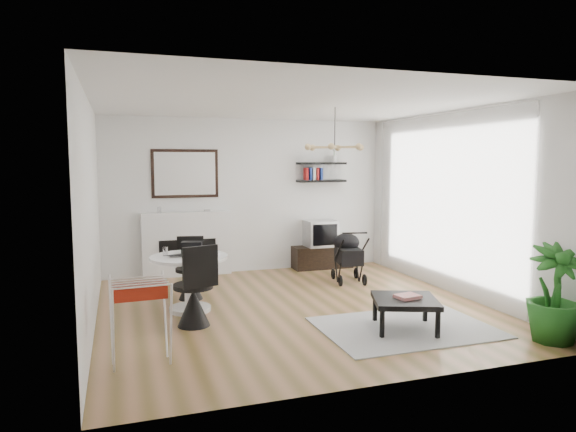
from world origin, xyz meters
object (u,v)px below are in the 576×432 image
object	(u,v)px
stroller	(348,259)
coffee_table	(405,302)
fireplace	(187,236)
crt_tv	(320,233)
potted_plant	(555,293)
tv_console	(322,257)
drying_rack	(141,320)
dining_table	(189,275)

from	to	relation	value
stroller	coffee_table	bearing A→B (deg)	-89.49
fireplace	coffee_table	size ratio (longest dim) A/B	2.36
crt_tv	potted_plant	xyz separation A→B (m)	(0.95, -4.40, -0.12)
tv_console	drying_rack	bearing A→B (deg)	-132.63
tv_console	crt_tv	xyz separation A→B (m)	(-0.04, -0.00, 0.44)
drying_rack	coffee_table	size ratio (longest dim) A/B	0.91
dining_table	drying_rack	xyz separation A→B (m)	(-0.68, -1.66, -0.05)
drying_rack	potted_plant	size ratio (longest dim) A/B	0.78
fireplace	drying_rack	xyz separation A→B (m)	(-0.93, -3.78, -0.25)
fireplace	potted_plant	size ratio (longest dim) A/B	2.02
dining_table	potted_plant	size ratio (longest dim) A/B	0.94
stroller	coffee_table	xyz separation A→B (m)	(-0.42, -2.45, -0.04)
crt_tv	coffee_table	bearing A→B (deg)	-96.01
dining_table	drying_rack	bearing A→B (deg)	-112.44
crt_tv	coffee_table	size ratio (longest dim) A/B	0.60
crt_tv	dining_table	size ratio (longest dim) A/B	0.55
coffee_table	fireplace	bearing A→B (deg)	118.76
drying_rack	stroller	bearing A→B (deg)	34.17
drying_rack	coffee_table	xyz separation A→B (m)	(2.95, 0.10, -0.10)
dining_table	coffee_table	world-z (taller)	dining_table
coffee_table	potted_plant	bearing A→B (deg)	-32.36
crt_tv	tv_console	bearing A→B (deg)	4.30
drying_rack	potted_plant	distance (m)	4.34
fireplace	tv_console	bearing A→B (deg)	-2.92
fireplace	crt_tv	size ratio (longest dim) A/B	3.93
tv_console	dining_table	distance (m)	3.36
tv_console	coffee_table	size ratio (longest dim) A/B	1.19
drying_rack	stroller	distance (m)	4.22
tv_console	coffee_table	distance (m)	3.59
drying_rack	stroller	world-z (taller)	stroller
potted_plant	tv_console	bearing A→B (deg)	101.67
fireplace	stroller	world-z (taller)	fireplace
crt_tv	stroller	size ratio (longest dim) A/B	0.63
fireplace	dining_table	distance (m)	2.15
crt_tv	drying_rack	world-z (taller)	crt_tv
fireplace	drying_rack	world-z (taller)	fireplace
coffee_table	tv_console	bearing A→B (deg)	83.31
dining_table	stroller	bearing A→B (deg)	18.35
dining_table	coffee_table	size ratio (longest dim) A/B	1.10
fireplace	potted_plant	world-z (taller)	fireplace
tv_console	stroller	distance (m)	1.12
dining_table	tv_console	bearing A→B (deg)	36.71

